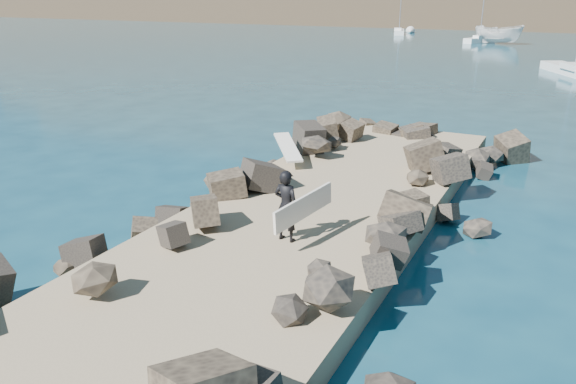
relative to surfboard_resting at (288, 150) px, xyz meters
name	(u,v)px	position (x,y,z in m)	size (l,w,h in m)	color
ground	(305,233)	(2.53, -3.95, -1.04)	(800.00, 800.00, 0.00)	#0F384C
jetty	(269,252)	(2.53, -5.95, -0.74)	(6.00, 26.00, 0.60)	#8C7759
riprap_left	(183,216)	(-0.37, -5.45, -0.54)	(2.60, 22.00, 1.00)	black
riprap_right	(393,261)	(5.43, -5.45, -0.54)	(2.60, 22.00, 1.00)	black
surfboard_resting	(288,150)	(0.00, 0.00, 0.00)	(0.54, 2.16, 0.07)	white
boat_imported	(499,34)	(-1.12, 60.36, 0.16)	(2.33, 6.18, 2.39)	silver
surfer_with_board	(289,206)	(2.96, -5.74, 0.44)	(1.03, 2.12, 1.73)	black
sailboat_b	(479,40)	(-3.49, 61.36, -0.69)	(3.31, 5.60, 6.87)	white
sailboat_c	(574,71)	(8.21, 33.46, -0.69)	(5.46, 8.30, 9.97)	white
sailboat_e	(399,32)	(-17.33, 72.02, -0.69)	(3.29, 6.82, 8.09)	white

